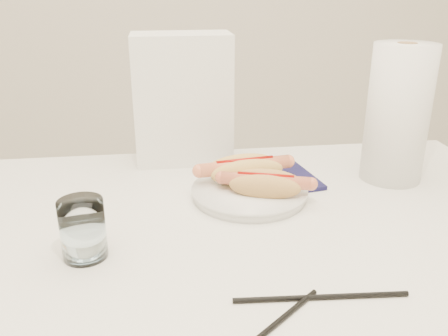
{
  "coord_description": "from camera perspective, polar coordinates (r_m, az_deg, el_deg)",
  "views": [
    {
      "loc": [
        -0.08,
        -0.66,
        1.13
      ],
      "look_at": [
        0.02,
        0.11,
        0.82
      ],
      "focal_mm": 38.24,
      "sensor_mm": 36.0,
      "label": 1
    }
  ],
  "objects": [
    {
      "name": "water_glass",
      "position": [
        0.72,
        -16.51,
        -7.02
      ],
      "size": [
        0.06,
        0.06,
        0.09
      ],
      "primitive_type": "cylinder",
      "color": "white",
      "rests_on": "table"
    },
    {
      "name": "plate",
      "position": [
        0.88,
        3.05,
        -3.08
      ],
      "size": [
        0.26,
        0.26,
        0.02
      ],
      "primitive_type": "cylinder",
      "rotation": [
        0.0,
        0.0,
        0.34
      ],
      "color": "white",
      "rests_on": "table"
    },
    {
      "name": "napkin_box",
      "position": [
        1.04,
        -4.95,
        8.22
      ],
      "size": [
        0.21,
        0.12,
        0.28
      ],
      "primitive_type": "cube",
      "rotation": [
        0.0,
        0.0,
        0.0
      ],
      "color": "white",
      "rests_on": "table"
    },
    {
      "name": "navy_napkin",
      "position": [
        0.97,
        5.85,
        -1.19
      ],
      "size": [
        0.18,
        0.18,
        0.01
      ],
      "primitive_type": "cube",
      "rotation": [
        0.0,
        0.0,
        0.18
      ],
      "color": "#14123A",
      "rests_on": "table"
    },
    {
      "name": "paper_towel_roll",
      "position": [
        0.99,
        20.05,
        6.08
      ],
      "size": [
        0.15,
        0.15,
        0.27
      ],
      "primitive_type": "cylinder",
      "rotation": [
        0.0,
        0.0,
        -0.35
      ],
      "color": "white",
      "rests_on": "table"
    },
    {
      "name": "table",
      "position": [
        0.8,
        -0.44,
        -11.65
      ],
      "size": [
        1.2,
        0.8,
        0.75
      ],
      "color": "white",
      "rests_on": "ground"
    },
    {
      "name": "hotdog_left",
      "position": [
        0.91,
        2.49,
        -0.2
      ],
      "size": [
        0.18,
        0.09,
        0.05
      ],
      "rotation": [
        0.0,
        0.0,
        0.15
      ],
      "color": "#E7B75C",
      "rests_on": "plate"
    },
    {
      "name": "chopstick_far",
      "position": [
        0.64,
        11.54,
        -14.88
      ],
      "size": [
        0.23,
        0.02,
        0.01
      ],
      "primitive_type": "cylinder",
      "rotation": [
        0.0,
        1.57,
        -0.07
      ],
      "color": "black",
      "rests_on": "table"
    },
    {
      "name": "chopstick_near",
      "position": [
        0.57,
        4.51,
        -19.34
      ],
      "size": [
        0.17,
        0.15,
        0.01
      ],
      "primitive_type": "cylinder",
      "rotation": [
        0.0,
        1.57,
        0.69
      ],
      "color": "black",
      "rests_on": "table"
    },
    {
      "name": "hotdog_right",
      "position": [
        0.85,
        4.98,
        -1.94
      ],
      "size": [
        0.16,
        0.1,
        0.04
      ],
      "rotation": [
        0.0,
        0.0,
        -0.31
      ],
      "color": "tan",
      "rests_on": "plate"
    }
  ]
}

